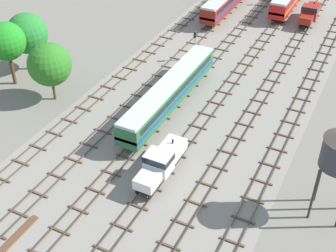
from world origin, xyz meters
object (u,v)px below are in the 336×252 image
(shunter_loco_centre_right_midfar, at_px, (310,12))
(signal_post_nearest, at_px, (195,42))
(passenger_coach_centre_left_near, at_px, (170,91))
(shunter_loco_centre_nearest, at_px, (161,162))

(shunter_loco_centre_right_midfar, height_order, signal_post_nearest, signal_post_nearest)
(passenger_coach_centre_left_near, relative_size, signal_post_nearest, 4.59)
(shunter_loco_centre_nearest, height_order, signal_post_nearest, signal_post_nearest)
(signal_post_nearest, bearing_deg, shunter_loco_centre_right_midfar, 60.60)
(shunter_loco_centre_nearest, xyz_separation_m, shunter_loco_centre_right_midfar, (4.98, 47.86, 0.00))
(shunter_loco_centre_nearest, height_order, passenger_coach_centre_left_near, passenger_coach_centre_left_near)
(passenger_coach_centre_left_near, xyz_separation_m, shunter_loco_centre_right_midfar, (9.97, 35.67, -0.60))
(shunter_loco_centre_right_midfar, relative_size, signal_post_nearest, 1.76)
(passenger_coach_centre_left_near, height_order, signal_post_nearest, signal_post_nearest)
(shunter_loco_centre_nearest, bearing_deg, shunter_loco_centre_right_midfar, 84.06)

